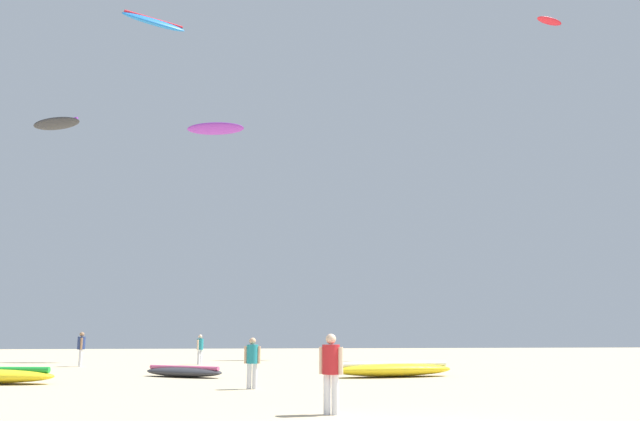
{
  "coord_description": "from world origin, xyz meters",
  "views": [
    {
      "loc": [
        -2.78,
        -10.61,
        1.7
      ],
      "look_at": [
        0.0,
        14.42,
        6.59
      ],
      "focal_mm": 35.38,
      "sensor_mm": 36.0,
      "label": 1
    }
  ],
  "objects_px": {
    "kite_grounded_mid": "(394,370)",
    "kite_grounded_far": "(184,372)",
    "person_midground": "(81,346)",
    "person_left": "(200,347)",
    "kite_aloft_2": "(154,22)",
    "person_foreground": "(331,367)",
    "kite_aloft_5": "(56,123)",
    "kite_aloft_4": "(216,129)",
    "kite_aloft_3": "(549,21)",
    "person_right": "(252,359)"
  },
  "relations": [
    {
      "from": "person_left",
      "to": "kite_grounded_mid",
      "type": "height_order",
      "value": "person_left"
    },
    {
      "from": "kite_grounded_far",
      "to": "kite_aloft_3",
      "type": "xyz_separation_m",
      "value": [
        24.09,
        15.16,
        24.12
      ]
    },
    {
      "from": "person_left",
      "to": "kite_aloft_3",
      "type": "xyz_separation_m",
      "value": [
        24.22,
        5.46,
        23.39
      ]
    },
    {
      "from": "person_left",
      "to": "kite_grounded_mid",
      "type": "bearing_deg",
      "value": -22.15
    },
    {
      "from": "kite_grounded_mid",
      "to": "kite_aloft_2",
      "type": "relative_size",
      "value": 1.72
    },
    {
      "from": "person_foreground",
      "to": "kite_aloft_5",
      "type": "height_order",
      "value": "kite_aloft_5"
    },
    {
      "from": "person_left",
      "to": "person_right",
      "type": "height_order",
      "value": "person_left"
    },
    {
      "from": "kite_grounded_mid",
      "to": "kite_grounded_far",
      "type": "distance_m",
      "value": 8.2
    },
    {
      "from": "kite_grounded_far",
      "to": "kite_aloft_2",
      "type": "relative_size",
      "value": 1.22
    },
    {
      "from": "kite_grounded_far",
      "to": "kite_aloft_2",
      "type": "bearing_deg",
      "value": 157.32
    },
    {
      "from": "kite_grounded_far",
      "to": "kite_grounded_mid",
      "type": "bearing_deg",
      "value": -5.98
    },
    {
      "from": "kite_grounded_far",
      "to": "kite_aloft_5",
      "type": "relative_size",
      "value": 1.32
    },
    {
      "from": "person_foreground",
      "to": "kite_grounded_far",
      "type": "bearing_deg",
      "value": 51.06
    },
    {
      "from": "person_foreground",
      "to": "person_midground",
      "type": "relative_size",
      "value": 0.97
    },
    {
      "from": "kite_aloft_2",
      "to": "kite_aloft_4",
      "type": "distance_m",
      "value": 14.17
    },
    {
      "from": "person_left",
      "to": "kite_aloft_2",
      "type": "bearing_deg",
      "value": -72.13
    },
    {
      "from": "person_midground",
      "to": "person_right",
      "type": "height_order",
      "value": "person_midground"
    },
    {
      "from": "person_left",
      "to": "kite_aloft_3",
      "type": "relative_size",
      "value": 0.65
    },
    {
      "from": "person_right",
      "to": "kite_aloft_3",
      "type": "height_order",
      "value": "kite_aloft_3"
    },
    {
      "from": "person_foreground",
      "to": "kite_aloft_5",
      "type": "bearing_deg",
      "value": 66.74
    },
    {
      "from": "person_left",
      "to": "kite_aloft_4",
      "type": "height_order",
      "value": "kite_aloft_4"
    },
    {
      "from": "person_left",
      "to": "kite_aloft_4",
      "type": "relative_size",
      "value": 0.4
    },
    {
      "from": "kite_aloft_2",
      "to": "person_left",
      "type": "bearing_deg",
      "value": 78.12
    },
    {
      "from": "person_midground",
      "to": "kite_aloft_2",
      "type": "relative_size",
      "value": 0.59
    },
    {
      "from": "kite_aloft_4",
      "to": "kite_aloft_5",
      "type": "height_order",
      "value": "kite_aloft_4"
    },
    {
      "from": "person_midground",
      "to": "kite_grounded_mid",
      "type": "relative_size",
      "value": 0.34
    },
    {
      "from": "kite_aloft_4",
      "to": "kite_grounded_mid",
      "type": "bearing_deg",
      "value": -62.59
    },
    {
      "from": "person_midground",
      "to": "kite_aloft_2",
      "type": "distance_m",
      "value": 16.71
    },
    {
      "from": "kite_grounded_mid",
      "to": "kite_aloft_3",
      "type": "bearing_deg",
      "value": 45.15
    },
    {
      "from": "kite_aloft_3",
      "to": "kite_grounded_mid",
      "type": "bearing_deg",
      "value": -134.85
    },
    {
      "from": "person_midground",
      "to": "kite_aloft_3",
      "type": "bearing_deg",
      "value": -2.33
    },
    {
      "from": "person_foreground",
      "to": "person_left",
      "type": "distance_m",
      "value": 22.11
    },
    {
      "from": "kite_aloft_3",
      "to": "person_midground",
      "type": "bearing_deg",
      "value": -167.62
    },
    {
      "from": "kite_aloft_5",
      "to": "person_left",
      "type": "bearing_deg",
      "value": 44.38
    },
    {
      "from": "kite_grounded_far",
      "to": "person_left",
      "type": "bearing_deg",
      "value": 90.73
    },
    {
      "from": "person_midground",
      "to": "kite_aloft_4",
      "type": "bearing_deg",
      "value": 31.45
    },
    {
      "from": "kite_aloft_5",
      "to": "kite_grounded_mid",
      "type": "bearing_deg",
      "value": -16.0
    },
    {
      "from": "kite_aloft_3",
      "to": "kite_aloft_5",
      "type": "height_order",
      "value": "kite_aloft_3"
    },
    {
      "from": "person_midground",
      "to": "person_right",
      "type": "xyz_separation_m",
      "value": [
        8.68,
        -14.17,
        -0.11
      ]
    },
    {
      "from": "person_midground",
      "to": "kite_grounded_mid",
      "type": "height_order",
      "value": "person_midground"
    },
    {
      "from": "person_right",
      "to": "kite_aloft_4",
      "type": "height_order",
      "value": "kite_aloft_4"
    },
    {
      "from": "person_right",
      "to": "kite_aloft_5",
      "type": "bearing_deg",
      "value": -125.84
    },
    {
      "from": "kite_aloft_4",
      "to": "person_midground",
      "type": "bearing_deg",
      "value": -133.84
    },
    {
      "from": "kite_aloft_5",
      "to": "person_midground",
      "type": "bearing_deg",
      "value": 84.15
    },
    {
      "from": "kite_grounded_mid",
      "to": "kite_aloft_3",
      "type": "relative_size",
      "value": 2.05
    },
    {
      "from": "person_midground",
      "to": "kite_aloft_2",
      "type": "height_order",
      "value": "kite_aloft_2"
    },
    {
      "from": "person_foreground",
      "to": "kite_grounded_mid",
      "type": "xyz_separation_m",
      "value": [
        3.9,
        11.12,
        -0.7
      ]
    },
    {
      "from": "kite_grounded_mid",
      "to": "kite_aloft_5",
      "type": "distance_m",
      "value": 18.85
    },
    {
      "from": "person_midground",
      "to": "kite_grounded_far",
      "type": "distance_m",
      "value": 10.51
    },
    {
      "from": "kite_aloft_2",
      "to": "kite_aloft_5",
      "type": "distance_m",
      "value": 6.63
    }
  ]
}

